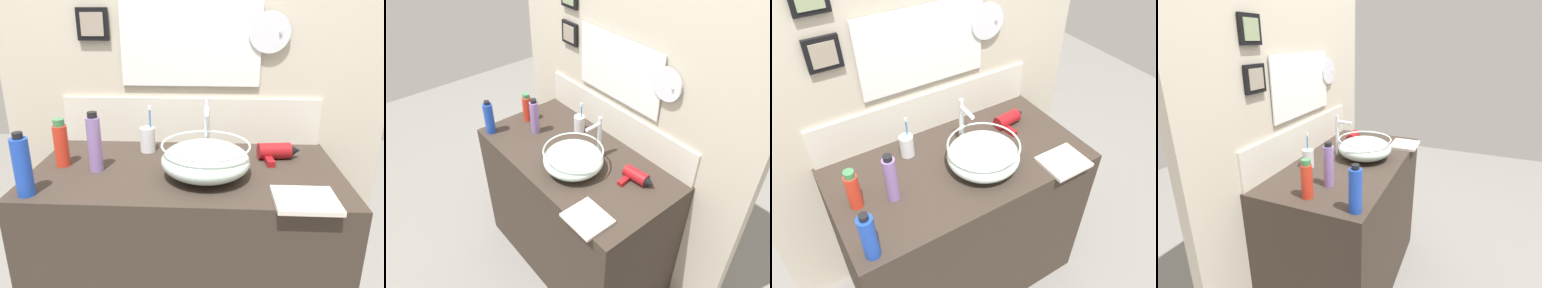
% 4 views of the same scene
% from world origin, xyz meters
% --- Properties ---
extents(ground_plane, '(6.00, 6.00, 0.00)m').
position_xyz_m(ground_plane, '(0.00, 0.00, 0.00)').
color(ground_plane, gray).
extents(vanity_counter, '(1.18, 0.62, 0.90)m').
position_xyz_m(vanity_counter, '(0.00, 0.00, 0.45)').
color(vanity_counter, '#382D26').
rests_on(vanity_counter, ground).
extents(back_panel, '(1.73, 0.10, 2.51)m').
position_xyz_m(back_panel, '(-0.00, 0.34, 1.25)').
color(back_panel, beige).
rests_on(back_panel, ground).
extents(glass_bowl_sink, '(0.32, 0.32, 0.13)m').
position_xyz_m(glass_bowl_sink, '(0.08, -0.08, 0.97)').
color(glass_bowl_sink, silver).
rests_on(glass_bowl_sink, vanity_counter).
extents(faucet, '(0.02, 0.11, 0.26)m').
position_xyz_m(faucet, '(0.08, 0.10, 1.04)').
color(faucet, silver).
rests_on(faucet, vanity_counter).
extents(hair_drier, '(0.18, 0.14, 0.07)m').
position_xyz_m(hair_drier, '(0.37, 0.12, 0.93)').
color(hair_drier, maroon).
rests_on(hair_drier, vanity_counter).
extents(toothbrush_cup, '(0.06, 0.06, 0.20)m').
position_xyz_m(toothbrush_cup, '(-0.18, 0.18, 0.95)').
color(toothbrush_cup, silver).
rests_on(toothbrush_cup, vanity_counter).
extents(shampoo_bottle, '(0.05, 0.05, 0.23)m').
position_xyz_m(shampoo_bottle, '(-0.34, -0.04, 1.01)').
color(shampoo_bottle, '#8C6BB2').
rests_on(shampoo_bottle, vanity_counter).
extents(lotion_bottle, '(0.05, 0.05, 0.19)m').
position_xyz_m(lotion_bottle, '(-0.49, -0.00, 0.99)').
color(lotion_bottle, red).
rests_on(lotion_bottle, vanity_counter).
extents(spray_bottle, '(0.06, 0.06, 0.22)m').
position_xyz_m(spray_bottle, '(-0.52, -0.25, 1.00)').
color(spray_bottle, blue).
rests_on(spray_bottle, vanity_counter).
extents(hand_towel, '(0.20, 0.18, 0.02)m').
position_xyz_m(hand_towel, '(0.40, -0.25, 0.91)').
color(hand_towel, silver).
rests_on(hand_towel, vanity_counter).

